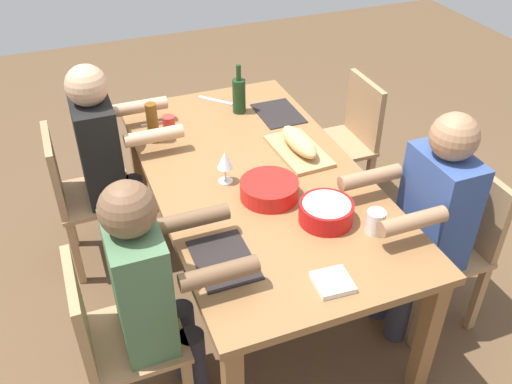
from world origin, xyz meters
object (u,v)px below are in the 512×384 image
at_px(chair_far_right, 80,193).
at_px(cup_near_left, 375,222).
at_px(chair_near_left, 452,240).
at_px(diner_near_left, 429,214).
at_px(wine_bottle, 239,95).
at_px(wine_glass, 225,161).
at_px(serving_bowl_salad, 269,188).
at_px(chair_near_right, 348,137).
at_px(beer_bottle, 153,123).
at_px(dining_table, 256,186).
at_px(diner_far_left, 152,287).
at_px(napkin_stack, 332,282).
at_px(diner_far_right, 108,153).
at_px(cup_far_right, 169,123).
at_px(cutting_board, 299,151).
at_px(chair_far_left, 113,337).
at_px(serving_bowl_pasta, 326,211).
at_px(bread_loaf, 299,142).

xyz_separation_m(chair_far_right, cup_near_left, (-1.12, -1.14, 0.31)).
relative_size(chair_near_left, diner_near_left, 0.71).
relative_size(wine_bottle, wine_glass, 1.75).
bearing_deg(chair_far_right, serving_bowl_salad, -131.88).
distance_m(chair_near_right, beer_bottle, 1.27).
distance_m(dining_table, diner_near_left, 0.83).
height_order(diner_far_left, napkin_stack, diner_far_left).
distance_m(chair_far_right, diner_far_right, 0.28).
height_order(diner_far_right, beer_bottle, diner_far_right).
bearing_deg(chair_near_right, napkin_stack, 148.22).
height_order(chair_far_right, serving_bowl_salad, chair_far_right).
distance_m(dining_table, cup_far_right, 0.66).
bearing_deg(beer_bottle, cup_far_right, -48.57).
bearing_deg(chair_far_right, cutting_board, -111.23).
height_order(chair_far_left, napkin_stack, chair_far_left).
bearing_deg(dining_table, chair_near_left, -122.69).
xyz_separation_m(diner_far_right, cup_near_left, (-1.12, -0.95, 0.10)).
bearing_deg(cup_near_left, diner_far_left, 86.22).
distance_m(chair_far_left, serving_bowl_pasta, 1.03).
relative_size(chair_far_left, wine_glass, 5.12).
height_order(serving_bowl_salad, napkin_stack, serving_bowl_salad).
relative_size(diner_near_left, cup_near_left, 11.22).
xyz_separation_m(wine_bottle, beer_bottle, (-0.15, 0.54, 0.00)).
xyz_separation_m(diner_near_left, wine_bottle, (1.17, 0.50, 0.15)).
distance_m(chair_far_right, bread_loaf, 1.23).
xyz_separation_m(chair_near_right, serving_bowl_pasta, (-0.98, 0.68, 0.31)).
distance_m(serving_bowl_pasta, cup_far_right, 1.12).
bearing_deg(chair_near_left, chair_far_right, 57.31).
bearing_deg(wine_glass, diner_far_right, 41.79).
xyz_separation_m(serving_bowl_pasta, cup_near_left, (-0.14, -0.16, 0.00)).
relative_size(chair_far_right, diner_near_left, 0.71).
relative_size(chair_far_left, serving_bowl_salad, 3.14).
bearing_deg(cup_far_right, diner_far_left, 162.35).
relative_size(chair_near_left, cutting_board, 2.12).
bearing_deg(wine_bottle, diner_far_left, 146.06).
xyz_separation_m(serving_bowl_pasta, wine_glass, (0.44, 0.31, 0.06)).
relative_size(diner_far_right, cup_far_right, 14.80).
bearing_deg(serving_bowl_pasta, serving_bowl_salad, 33.08).
height_order(diner_far_left, bread_loaf, diner_far_left).
relative_size(bread_loaf, wine_glass, 1.93).
xyz_separation_m(diner_far_left, serving_bowl_pasta, (0.08, -0.79, 0.10)).
relative_size(chair_near_left, beer_bottle, 3.86).
height_order(chair_near_right, beer_bottle, beer_bottle).
bearing_deg(napkin_stack, diner_near_left, -66.67).
bearing_deg(serving_bowl_pasta, diner_far_right, 39.00).
bearing_deg(wine_glass, diner_near_left, -122.96).
bearing_deg(serving_bowl_salad, cup_near_left, -140.67).
distance_m(cup_far_right, napkin_stack, 1.42).
xyz_separation_m(diner_far_left, diner_far_right, (1.06, 0.00, 0.00)).
xyz_separation_m(chair_near_left, cutting_board, (0.63, 0.55, 0.27)).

